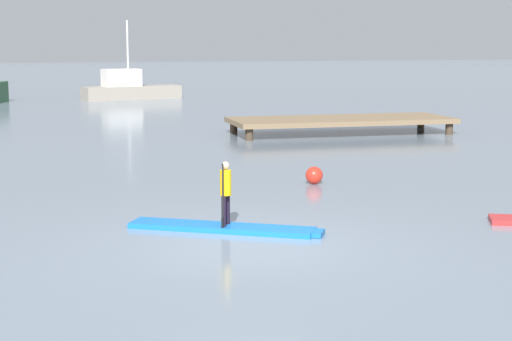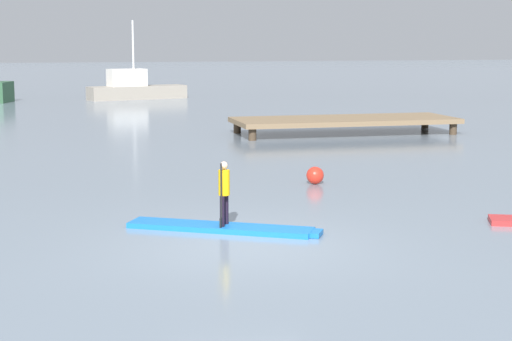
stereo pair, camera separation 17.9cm
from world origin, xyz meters
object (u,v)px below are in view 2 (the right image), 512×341
paddleboard_near (224,228)px  fishing_boat_green_midground (134,88)px  mooring_buoy_near (315,175)px  paddler_child_solo (224,190)px

paddleboard_near → fishing_boat_green_midground: 35.55m
paddleboard_near → fishing_boat_green_midground: (1.98, 35.49, 0.60)m
fishing_boat_green_midground → mooring_buoy_near: (1.24, -31.03, -0.44)m
paddler_child_solo → fishing_boat_green_midground: (1.98, 35.51, -0.12)m
paddleboard_near → mooring_buoy_near: bearing=54.1°
fishing_boat_green_midground → mooring_buoy_near: 31.06m
fishing_boat_green_midground → mooring_buoy_near: fishing_boat_green_midground is taller
paddler_child_solo → mooring_buoy_near: 5.55m
paddleboard_near → mooring_buoy_near: mooring_buoy_near is taller
fishing_boat_green_midground → mooring_buoy_near: bearing=-87.7°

